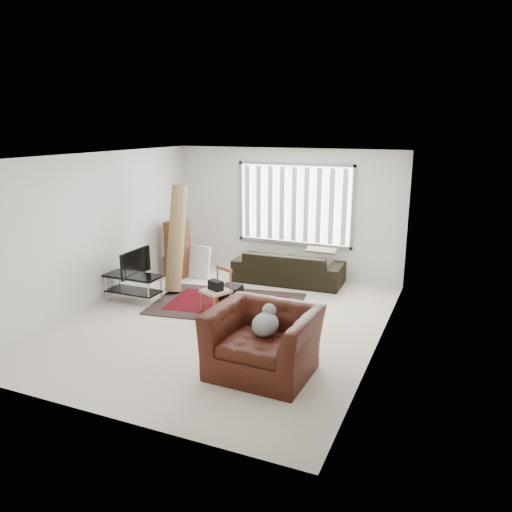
{
  "coord_description": "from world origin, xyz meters",
  "views": [
    {
      "loc": [
        3.53,
        -6.87,
        3.16
      ],
      "look_at": [
        0.38,
        0.48,
        1.05
      ],
      "focal_mm": 35.0,
      "sensor_mm": 36.0,
      "label": 1
    }
  ],
  "objects_px": {
    "tv_stand": "(133,282)",
    "armchair": "(263,337)",
    "side_chair": "(217,289)",
    "moving_boxes": "(178,251)",
    "sofa": "(288,262)"
  },
  "relations": [
    {
      "from": "tv_stand",
      "to": "side_chair",
      "type": "relative_size",
      "value": 1.32
    },
    {
      "from": "sofa",
      "to": "side_chair",
      "type": "distance_m",
      "value": 2.18
    },
    {
      "from": "tv_stand",
      "to": "side_chair",
      "type": "bearing_deg",
      "value": 4.26
    },
    {
      "from": "sofa",
      "to": "side_chair",
      "type": "bearing_deg",
      "value": 72.75
    },
    {
      "from": "tv_stand",
      "to": "moving_boxes",
      "type": "distance_m",
      "value": 1.74
    },
    {
      "from": "side_chair",
      "to": "armchair",
      "type": "relative_size",
      "value": 0.57
    },
    {
      "from": "side_chair",
      "to": "armchair",
      "type": "distance_m",
      "value": 2.29
    },
    {
      "from": "tv_stand",
      "to": "sofa",
      "type": "relative_size",
      "value": 0.46
    },
    {
      "from": "moving_boxes",
      "to": "sofa",
      "type": "bearing_deg",
      "value": 12.08
    },
    {
      "from": "tv_stand",
      "to": "armchair",
      "type": "height_order",
      "value": "armchair"
    },
    {
      "from": "sofa",
      "to": "side_chair",
      "type": "height_order",
      "value": "sofa"
    },
    {
      "from": "moving_boxes",
      "to": "sofa",
      "type": "distance_m",
      "value": 2.39
    },
    {
      "from": "armchair",
      "to": "tv_stand",
      "type": "bearing_deg",
      "value": 155.92
    },
    {
      "from": "armchair",
      "to": "moving_boxes",
      "type": "bearing_deg",
      "value": 137.12
    },
    {
      "from": "armchair",
      "to": "side_chair",
      "type": "bearing_deg",
      "value": 134.6
    }
  ]
}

